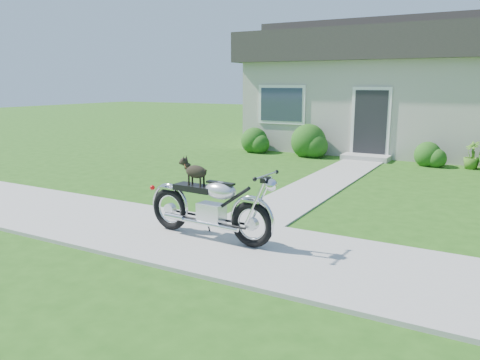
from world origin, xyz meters
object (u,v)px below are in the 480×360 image
house (438,88)px  potted_plant_right (472,155)px  potted_plant_left (308,143)px  motorcycle_with_dog (211,205)px

house → potted_plant_right: house is taller
potted_plant_right → potted_plant_left: bearing=180.0°
house → potted_plant_right: 4.12m
house → motorcycle_with_dog: (-1.61, -11.96, -1.60)m
house → motorcycle_with_dog: bearing=-97.7°
motorcycle_with_dog → house: bearing=85.7°
potted_plant_left → potted_plant_right: size_ratio=1.11×
potted_plant_left → potted_plant_right: 4.75m
potted_plant_left → motorcycle_with_dog: size_ratio=0.38×
potted_plant_right → motorcycle_with_dog: (-3.01, -8.51, 0.17)m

